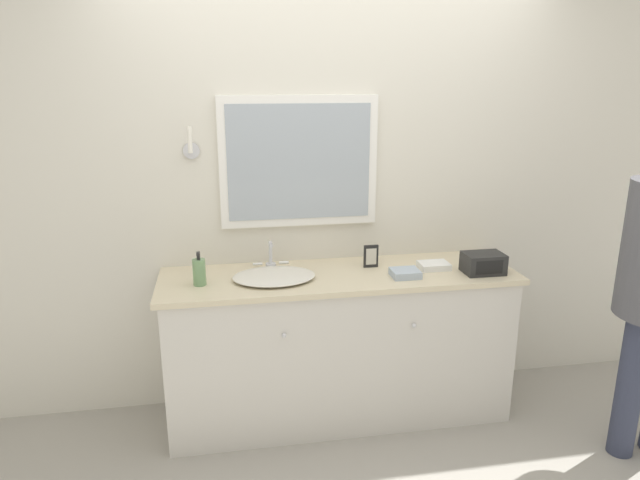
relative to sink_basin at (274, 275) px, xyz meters
The scene contains 9 objects.
ground_plane 1.02m from the sink_basin, 39.49° to the right, with size 14.00×14.00×0.00m, color #9E998E.
wall_back 0.62m from the sink_basin, 42.63° to the left, with size 8.00×0.18×2.55m.
vanity_counter 0.59m from the sink_basin, ahead, with size 1.98×0.58×0.88m.
sink_basin is the anchor object (origin of this frame).
soap_bottle 0.40m from the sink_basin, behind, with size 0.07×0.07×0.18m.
appliance_box 1.16m from the sink_basin, ahead, with size 0.22×0.15×0.11m.
picture_frame 0.58m from the sink_basin, ahead, with size 0.08×0.01×0.13m.
hand_towel_near_sink 0.92m from the sink_basin, ahead, with size 0.17×0.13×0.04m.
hand_towel_far_corner 0.72m from the sink_basin, ahead, with size 0.15×0.13×0.04m.
Camera 1 is at (-0.63, -2.61, 1.93)m, focal length 32.00 mm.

